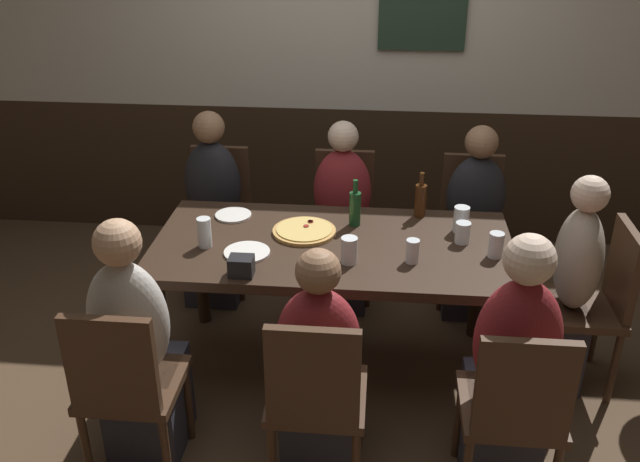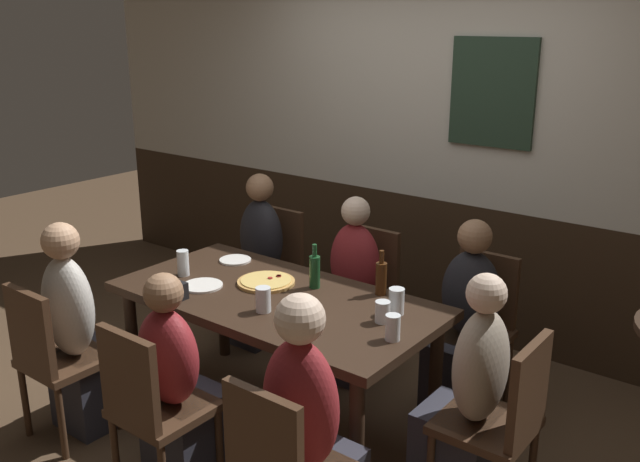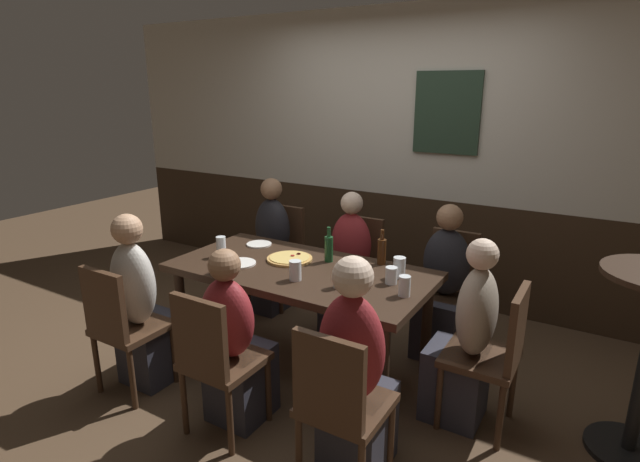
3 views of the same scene
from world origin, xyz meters
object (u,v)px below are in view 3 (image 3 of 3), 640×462
Objects in this scene: person_mid_near at (235,351)px; beer_bottle_green at (329,248)px; person_right_far at (442,293)px; pint_glass_amber at (391,276)px; chair_mid_near at (215,357)px; person_right_near at (355,384)px; condiment_caddy at (221,267)px; plate_white_small at (259,244)px; chair_left_far at (281,249)px; person_mid_far at (348,273)px; person_head_east at (465,347)px; tumbler_water at (338,279)px; chair_right_far at (449,283)px; plate_white_large at (240,263)px; person_left_near at (142,313)px; chair_right_near at (339,401)px; dining_table at (300,279)px; tumbler_short at (399,268)px; chair_mid_far at (357,264)px; highball_clear at (221,248)px; chair_head_east at (495,351)px; pizza at (290,258)px; pint_glass_pale at (404,287)px; person_left_far at (270,255)px; chair_left_near at (122,323)px; beer_glass_tall at (295,271)px; beer_bottle_brown at (382,251)px.

person_mid_near reaches higher than beer_bottle_green.
beer_bottle_green is at bearing -144.91° from person_right_far.
chair_mid_near is at bearing -124.53° from pint_glass_amber.
person_right_near is 1.25m from condiment_caddy.
chair_left_far is at bearing 110.79° from plate_white_small.
person_mid_far is 1.00× the size of person_head_east.
tumbler_water is at bearing 61.12° from chair_mid_near.
chair_right_far is at bearing 24.18° from plate_white_small.
person_mid_near reaches higher than plate_white_large.
person_right_far is 10.25× the size of condiment_caddy.
beer_bottle_green is (0.88, 0.91, 0.34)m from person_left_near.
person_head_east is (0.36, 0.86, -0.02)m from chair_right_near.
person_right_near is (0.78, -0.70, -0.16)m from dining_table.
pint_glass_amber is (-0.14, -0.79, 0.29)m from chair_right_far.
chair_left_far reaches higher than plate_white_large.
dining_table is 0.68m from tumbler_short.
person_left_near is at bearing -138.20° from dining_table.
person_head_east is (1.14, -0.86, -0.02)m from chair_mid_far.
person_mid_near is at bearing -53.58° from plate_white_large.
dining_table is at bearing 8.79° from highball_clear.
pint_glass_amber is at bearing 174.45° from chair_head_east.
pizza is at bearing 175.75° from person_head_east.
plate_white_large is 2.02× the size of condiment_caddy.
tumbler_water is at bearing -0.77° from plate_white_large.
person_right_near is (-0.00, 0.16, 0.01)m from chair_right_near.
person_head_east is at bearing 11.12° from pint_glass_pale.
pint_glass_amber is (0.79, -0.03, 0.04)m from pizza.
person_left_far is 6.07× the size of plate_white_small.
pint_glass_pale is (-0.00, 0.79, 0.30)m from chair_right_near.
tumbler_short is (-0.14, -0.51, 0.33)m from person_right_far.
person_right_near reaches higher than tumbler_water.
chair_mid_far is 1.18m from highball_clear.
tumbler_water is (1.16, 0.70, 0.30)m from chair_left_near.
beer_glass_tall is 0.60m from pint_glass_amber.
chair_right_near is 0.81× the size of person_mid_near.
tumbler_short reaches higher than pint_glass_amber.
chair_head_east is 0.87m from person_right_near.
dining_table is at bearing -114.31° from beer_bottle_green.
person_right_far reaches higher than person_mid_near.
person_left_far is 0.55m from plate_white_small.
chair_mid_far is at bearing 110.66° from tumbler_water.
chair_right_near is (0.78, -1.72, 0.00)m from chair_mid_far.
beer_bottle_brown is at bearing 40.89° from person_left_near.
person_head_east is 0.87m from beer_bottle_brown.
beer_glass_tall reaches higher than plate_white_small.
chair_left_near is at bearing -153.17° from pint_glass_pale.
person_head_east is at bearing -67.29° from chair_right_far.
beer_bottle_green is at bearing 25.71° from pizza.
person_mid_far is at bearing 64.69° from plate_white_large.
beer_bottle_green is (0.88, 1.07, 0.34)m from chair_left_near.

